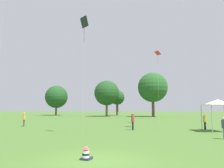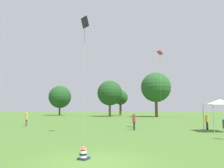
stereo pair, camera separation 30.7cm
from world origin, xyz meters
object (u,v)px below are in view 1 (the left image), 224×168
object	(u,v)px
canopy_tent	(218,103)
distant_tree_2	(117,98)
seated_toddler	(86,155)
kite_2	(158,56)
person_standing_4	(205,121)
distant_tree_3	(153,87)
distant_tree_0	(56,97)
person_standing_3	(24,118)
person_standing_0	(224,126)
distant_tree_1	(107,93)
kite_1	(84,26)
person_standing_1	(133,120)

from	to	relation	value
canopy_tent	distant_tree_2	distance (m)	48.70
seated_toddler	distant_tree_2	world-z (taller)	distant_tree_2
canopy_tent	kite_2	bearing A→B (deg)	117.76
person_standing_4	distant_tree_3	xyz separation A→B (m)	(-3.27, 34.13, 6.79)
person_standing_4	distant_tree_0	size ratio (longest dim) A/B	0.17
person_standing_3	distant_tree_3	size ratio (longest dim) A/B	0.14
person_standing_0	distant_tree_1	xyz separation A→B (m)	(-14.98, 42.37, 5.46)
distant_tree_2	distant_tree_3	distance (m)	14.79
seated_toddler	kite_1	bearing A→B (deg)	119.90
distant_tree_1	distant_tree_3	world-z (taller)	distant_tree_3
kite_1	distant_tree_2	size ratio (longest dim) A/B	1.28
kite_2	person_standing_4	bearing A→B (deg)	-145.09
seated_toddler	kite_2	distance (m)	24.21
distant_tree_1	distant_tree_3	xyz separation A→B (m)	(12.45, -0.89, 1.32)
person_standing_3	kite_1	bearing A→B (deg)	-63.64
person_standing_3	canopy_tent	distance (m)	21.83
kite_1	distant_tree_3	size ratio (longest dim) A/B	0.88
person_standing_0	kite_2	distance (m)	17.10
person_standing_1	kite_2	distance (m)	12.59
distant_tree_3	canopy_tent	bearing A→B (deg)	-83.77
person_standing_0	person_standing_3	world-z (taller)	person_standing_3
canopy_tent	distant_tree_2	size ratio (longest dim) A/B	0.38
seated_toddler	kite_1	distance (m)	12.83
kite_2	seated_toddler	bearing A→B (deg)	171.53
distant_tree_2	person_standing_1	bearing A→B (deg)	-82.21
person_standing_3	kite_2	xyz separation A→B (m)	(16.73, 5.78, 8.62)
seated_toddler	person_standing_1	bearing A→B (deg)	97.22
person_standing_4	distant_tree_3	world-z (taller)	distant_tree_3
distant_tree_3	kite_1	bearing A→B (deg)	-101.56
canopy_tent	kite_2	distance (m)	12.35
person_standing_3	distant_tree_3	xyz separation A→B (m)	(17.56, 32.93, 6.70)
seated_toddler	person_standing_3	bearing A→B (deg)	140.48
person_standing_0	kite_2	bearing A→B (deg)	110.31
distant_tree_1	person_standing_1	bearing A→B (deg)	-77.32
kite_1	kite_2	distance (m)	15.10
person_standing_1	person_standing_0	bearing A→B (deg)	-14.30
person_standing_1	kite_1	distance (m)	10.40
distant_tree_1	distant_tree_2	xyz separation A→B (m)	(1.95, 9.30, -0.83)
distant_tree_1	distant_tree_2	distance (m)	9.54
canopy_tent	distant_tree_1	xyz separation A→B (m)	(-16.40, 37.12, 3.64)
seated_toddler	person_standing_3	size ratio (longest dim) A/B	0.33
person_standing_0	person_standing_1	distance (m)	8.89
person_standing_4	distant_tree_0	distance (m)	53.89
person_standing_0	kite_1	size ratio (longest dim) A/B	0.15
person_standing_0	kite_1	distance (m)	13.78
person_standing_1	distant_tree_0	bearing A→B (deg)	146.46
person_standing_1	distant_tree_1	world-z (taller)	distant_tree_1
person_standing_4	canopy_tent	bearing A→B (deg)	-139.05
distant_tree_2	canopy_tent	bearing A→B (deg)	-72.71
kite_2	distant_tree_0	distance (m)	45.81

